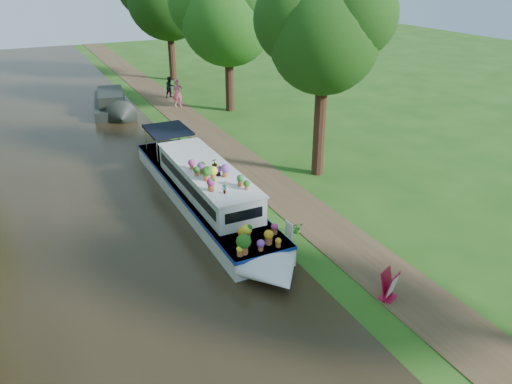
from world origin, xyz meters
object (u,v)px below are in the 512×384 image
at_px(sandwich_board, 389,287).
at_px(pedestrian_pink, 178,93).
at_px(plant_boat, 208,191).
at_px(second_boat, 111,103).
at_px(pedestrian_dark, 170,87).

height_order(sandwich_board, pedestrian_pink, pedestrian_pink).
xyz_separation_m(plant_boat, pedestrian_pink, (3.84, 15.63, 0.13)).
relative_size(plant_boat, sandwich_board, 14.96).
distance_m(second_boat, pedestrian_dark, 4.98).
distance_m(second_boat, sandwich_board, 24.72).
height_order(plant_boat, second_boat, plant_boat).
distance_m(plant_boat, sandwich_board, 8.35).
bearing_deg(sandwich_board, second_boat, 73.49).
xyz_separation_m(plant_boat, sandwich_board, (2.70, -7.89, -0.41)).
xyz_separation_m(sandwich_board, pedestrian_pink, (1.14, 23.51, 0.55)).
distance_m(sandwich_board, pedestrian_dark, 26.30).
relative_size(second_boat, pedestrian_pink, 3.86).
bearing_deg(pedestrian_dark, sandwich_board, -107.39).
height_order(second_boat, sandwich_board, second_boat).
height_order(pedestrian_pink, pedestrian_dark, pedestrian_pink).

